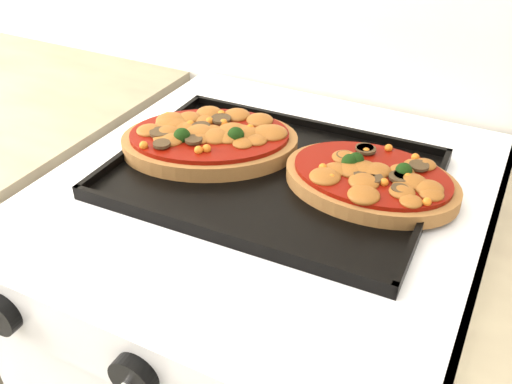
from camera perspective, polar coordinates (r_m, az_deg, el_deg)
The scene contains 7 objects.
stove at distance 1.12m, azimuth 1.19°, elevation -18.59°, with size 0.60×0.60×0.91m, color silver.
control_panel at distance 0.65m, azimuth -11.21°, elevation -16.37°, with size 0.60×0.02×0.09m, color silver.
knob_left at distance 0.74m, azimuth -24.19°, elevation -11.11°, with size 0.05×0.05×0.02m, color black.
knob_center at distance 0.64m, azimuth -12.13°, elevation -17.65°, with size 0.05×0.05×0.02m, color black.
baking_tray at distance 0.80m, azimuth 1.64°, elevation 1.90°, with size 0.44×0.32×0.02m, color black.
pizza_left at distance 0.85m, azimuth -4.66°, elevation 5.31°, with size 0.26×0.18×0.04m, color #A77339, non-canonical shape.
pizza_right at distance 0.78m, azimuth 11.43°, elevation 1.42°, with size 0.24×0.17×0.03m, color #A77339, non-canonical shape.
Camera 1 is at (0.32, 1.09, 1.35)m, focal length 40.00 mm.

